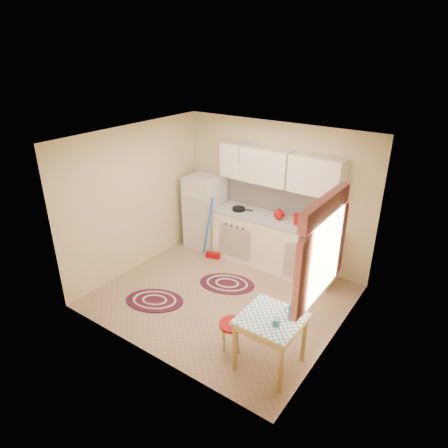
{
  "coord_description": "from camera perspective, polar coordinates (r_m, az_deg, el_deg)",
  "views": [
    {
      "loc": [
        3.08,
        -4.32,
        3.68
      ],
      "look_at": [
        -0.15,
        0.25,
        1.12
      ],
      "focal_mm": 32.0,
      "sensor_mm": 36.0,
      "label": 1
    }
  ],
  "objects": [
    {
      "name": "red_kettle",
      "position": [
        6.82,
        7.87,
        1.37
      ],
      "size": [
        0.22,
        0.2,
        0.19
      ],
      "primitive_type": null,
      "rotation": [
        0.0,
        0.0,
        0.17
      ],
      "color": "#960506",
      "rests_on": "countertop"
    },
    {
      "name": "mug",
      "position": [
        4.71,
        7.51,
        -13.77
      ],
      "size": [
        0.11,
        0.11,
        0.1
      ],
      "primitive_type": "cylinder",
      "rotation": [
        0.0,
        0.0,
        -0.34
      ],
      "color": "teal",
      "rests_on": "table"
    },
    {
      "name": "rug_left",
      "position": [
        6.42,
        -9.89,
        -10.72
      ],
      "size": [
        1.09,
        0.93,
        0.02
      ],
      "primitive_type": null,
      "rotation": [
        0.0,
        0.0,
        0.42
      ],
      "color": "maroon",
      "rests_on": "ground"
    },
    {
      "name": "base_cabinets",
      "position": [
        7.1,
        7.09,
        -2.77
      ],
      "size": [
        2.25,
        0.6,
        0.88
      ],
      "primitive_type": "cube",
      "color": "white",
      "rests_on": "ground"
    },
    {
      "name": "stool",
      "position": [
        5.36,
        1.15,
        -15.75
      ],
      "size": [
        0.41,
        0.41,
        0.42
      ],
      "primitive_type": "cylinder",
      "rotation": [
        0.0,
        0.0,
        0.23
      ],
      "color": "#960506",
      "rests_on": "ground"
    },
    {
      "name": "table",
      "position": [
        5.08,
        6.58,
        -16.37
      ],
      "size": [
        0.72,
        0.72,
        0.72
      ],
      "primitive_type": "cube",
      "color": "tan",
      "rests_on": "ground"
    },
    {
      "name": "red_canister",
      "position": [
        6.7,
        10.41,
        0.58
      ],
      "size": [
        0.14,
        0.14,
        0.16
      ],
      "primitive_type": "cylinder",
      "rotation": [
        0.0,
        0.0,
        -0.23
      ],
      "color": "#960506",
      "rests_on": "countertop"
    },
    {
      "name": "room_shell",
      "position": [
        5.8,
        2.37,
        3.51
      ],
      "size": [
        3.64,
        3.6,
        2.52
      ],
      "color": "tan",
      "rests_on": "ground"
    },
    {
      "name": "rug_center",
      "position": [
        6.72,
        0.44,
        -8.52
      ],
      "size": [
        1.08,
        0.9,
        0.02
      ],
      "primitive_type": null,
      "rotation": [
        0.0,
        0.0,
        0.35
      ],
      "color": "maroon",
      "rests_on": "ground"
    },
    {
      "name": "coffee_pot",
      "position": [
        4.79,
        9.85,
        -11.95
      ],
      "size": [
        0.17,
        0.16,
        0.27
      ],
      "primitive_type": null,
      "rotation": [
        0.0,
        0.0,
        0.35
      ],
      "color": "teal",
      "rests_on": "table"
    },
    {
      "name": "broom",
      "position": [
        7.22,
        -1.63,
        -0.67
      ],
      "size": [
        0.3,
        0.19,
        1.2
      ],
      "primitive_type": null,
      "rotation": [
        0.0,
        0.0,
        0.28
      ],
      "color": "blue",
      "rests_on": "ground"
    },
    {
      "name": "fridge",
      "position": [
        7.68,
        -2.74,
        1.73
      ],
      "size": [
        0.65,
        0.6,
        1.4
      ],
      "primitive_type": "cube",
      "color": "silver",
      "rests_on": "ground"
    },
    {
      "name": "countertop",
      "position": [
        6.9,
        7.28,
        0.63
      ],
      "size": [
        2.27,
        0.62,
        0.04
      ],
      "primitive_type": "cube",
      "color": "#B3B2AA",
      "rests_on": "base_cabinets"
    },
    {
      "name": "frying_pan",
      "position": [
        7.17,
        2.12,
        2.16
      ],
      "size": [
        0.29,
        0.29,
        0.05
      ],
      "primitive_type": "cylinder",
      "rotation": [
        0.0,
        0.0,
        0.27
      ],
      "color": "black",
      "rests_on": "countertop"
    }
  ]
}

